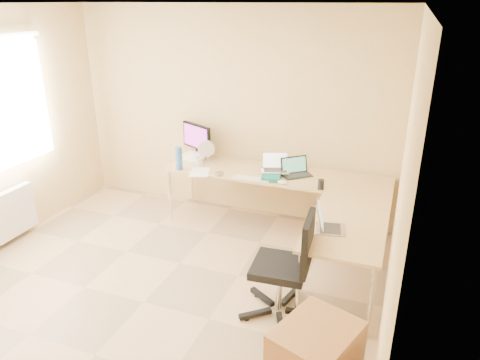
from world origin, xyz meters
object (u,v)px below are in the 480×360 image
at_px(laptop_center, 275,163).
at_px(laptop_return, 331,220).
at_px(mug, 200,161).
at_px(office_chair, 280,265).
at_px(monitor, 197,141).
at_px(laptop_black, 297,167).
at_px(water_bottle, 179,158).
at_px(keyboard, 251,179).
at_px(desk_fan, 208,152).
at_px(desk_main, 275,201).
at_px(desk_return, 344,258).

xyz_separation_m(laptop_center, laptop_return, (0.85, -1.12, -0.05)).
relative_size(mug, office_chair, 0.11).
height_order(monitor, laptop_center, monitor).
relative_size(laptop_center, laptop_black, 0.95).
height_order(laptop_black, office_chair, office_chair).
bearing_deg(laptop_center, laptop_return, -72.15).
bearing_deg(office_chair, water_bottle, 138.39).
xyz_separation_m(laptop_center, laptop_black, (0.24, 0.06, -0.04)).
relative_size(keyboard, water_bottle, 1.49).
height_order(water_bottle, laptop_return, water_bottle).
bearing_deg(laptop_black, mug, 142.38).
xyz_separation_m(monitor, desk_fan, (0.21, -0.14, -0.09)).
distance_m(water_bottle, laptop_return, 2.16).
xyz_separation_m(monitor, laptop_center, (1.13, -0.26, -0.07)).
bearing_deg(desk_main, mug, -176.46).
xyz_separation_m(keyboard, mug, (-0.76, 0.24, 0.04)).
xyz_separation_m(desk_main, laptop_black, (0.24, 0.00, 0.47)).
distance_m(keyboard, office_chair, 1.45).
bearing_deg(desk_fan, laptop_black, -23.87).
height_order(keyboard, desk_fan, desk_fan).
distance_m(desk_main, keyboard, 0.52).
bearing_deg(desk_return, mug, 154.18).
bearing_deg(water_bottle, mug, 56.37).
bearing_deg(keyboard, laptop_black, 31.61).
xyz_separation_m(desk_return, keyboard, (-1.18, 0.70, 0.37)).
distance_m(water_bottle, office_chair, 2.07).
relative_size(laptop_center, desk_fan, 1.19).
relative_size(desk_return, laptop_center, 4.07).
bearing_deg(monitor, office_chair, -20.89).
bearing_deg(keyboard, laptop_center, 46.55).
bearing_deg(water_bottle, laptop_black, 12.43).
distance_m(laptop_black, office_chair, 1.60).
distance_m(desk_main, water_bottle, 1.27).
height_order(laptop_black, water_bottle, water_bottle).
xyz_separation_m(water_bottle, desk_fan, (0.21, 0.36, -0.01)).
height_order(desk_fan, laptop_return, desk_fan).
bearing_deg(laptop_return, laptop_center, 25.96).
bearing_deg(office_chair, laptop_return, 41.52).
xyz_separation_m(desk_main, keyboard, (-0.21, -0.30, 0.37)).
bearing_deg(desk_return, keyboard, 149.31).
xyz_separation_m(desk_return, laptop_center, (-0.97, 0.94, 0.51)).
height_order(desk_main, laptop_center, laptop_center).
bearing_deg(desk_main, keyboard, -125.04).
relative_size(desk_return, office_chair, 1.30).
distance_m(water_bottle, desk_fan, 0.42).
distance_m(keyboard, desk_fan, 0.80).
xyz_separation_m(keyboard, water_bottle, (-0.92, 0.00, 0.13)).
height_order(desk_return, keyboard, keyboard).
relative_size(desk_main, laptop_black, 7.92).
bearing_deg(mug, laptop_return, -31.69).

